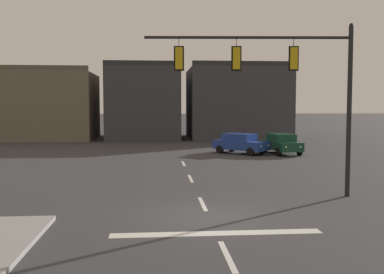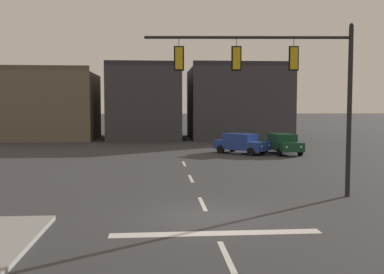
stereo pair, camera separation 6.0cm
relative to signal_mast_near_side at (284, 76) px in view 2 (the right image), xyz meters
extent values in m
plane|color=#353538|center=(-3.53, -3.15, -5.07)|extent=(400.00, 400.00, 0.00)
cube|color=silver|center=(-3.53, -5.15, -5.06)|extent=(6.40, 0.50, 0.01)
cube|color=silver|center=(-3.53, -7.15, -5.06)|extent=(0.16, 2.40, 0.01)
cube|color=silver|center=(-3.53, -1.15, -5.06)|extent=(0.16, 2.40, 0.01)
cube|color=silver|center=(-3.53, 4.85, -5.06)|extent=(0.16, 2.40, 0.01)
cube|color=silver|center=(-3.53, 10.85, -5.06)|extent=(0.16, 2.40, 0.01)
cylinder|color=black|center=(2.75, -0.21, -1.51)|extent=(0.20, 0.20, 7.10)
cylinder|color=black|center=(-1.52, 0.10, 1.59)|extent=(8.54, 0.73, 0.12)
sphere|color=black|center=(2.75, -0.21, 2.09)|extent=(0.18, 0.18, 0.18)
cylinder|color=#56565B|center=(0.38, -0.04, 1.35)|extent=(0.03, 0.03, 0.35)
cube|color=gold|center=(0.38, -0.04, 0.73)|extent=(0.32, 0.26, 0.90)
sphere|color=red|center=(0.39, 0.09, 1.01)|extent=(0.20, 0.20, 0.20)
sphere|color=#2D2314|center=(0.39, 0.09, 0.73)|extent=(0.20, 0.20, 0.20)
sphere|color=black|center=(0.39, 0.09, 0.44)|extent=(0.20, 0.20, 0.20)
cube|color=black|center=(0.38, -0.06, 0.73)|extent=(0.42, 0.06, 1.02)
cylinder|color=#56565B|center=(-1.99, 0.13, 1.35)|extent=(0.03, 0.03, 0.35)
cube|color=gold|center=(-1.99, 0.13, 0.73)|extent=(0.32, 0.26, 0.90)
sphere|color=red|center=(-1.98, 0.26, 1.01)|extent=(0.20, 0.20, 0.20)
sphere|color=#2D2314|center=(-1.98, 0.26, 0.73)|extent=(0.20, 0.20, 0.20)
sphere|color=black|center=(-1.98, 0.26, 0.44)|extent=(0.20, 0.20, 0.20)
cube|color=black|center=(-2.00, 0.11, 0.73)|extent=(0.42, 0.06, 1.02)
cylinder|color=#56565B|center=(-4.36, 0.30, 1.35)|extent=(0.03, 0.03, 0.35)
cube|color=gold|center=(-4.36, 0.30, 0.73)|extent=(0.32, 0.26, 0.90)
sphere|color=red|center=(-4.36, 0.43, 1.01)|extent=(0.20, 0.20, 0.20)
sphere|color=#2D2314|center=(-4.36, 0.43, 0.73)|extent=(0.20, 0.20, 0.20)
sphere|color=black|center=(-4.36, 0.43, 0.44)|extent=(0.20, 0.20, 0.20)
cube|color=black|center=(-4.37, 0.28, 0.73)|extent=(0.42, 0.06, 1.02)
cube|color=#143D28|center=(4.66, 16.13, -4.37)|extent=(2.28, 4.57, 0.70)
cube|color=#143D28|center=(4.65, 16.28, -3.74)|extent=(1.87, 2.63, 0.56)
cube|color=#2D3842|center=(4.73, 15.52, -3.76)|extent=(1.54, 0.42, 0.47)
cube|color=#2D3842|center=(4.51, 17.44, -3.76)|extent=(1.53, 0.39, 0.46)
cylinder|color=black|center=(5.67, 14.79, -4.75)|extent=(0.29, 0.66, 0.64)
cylinder|color=black|center=(3.98, 14.59, -4.75)|extent=(0.29, 0.66, 0.64)
cylinder|color=black|center=(5.34, 17.67, -4.75)|extent=(0.29, 0.66, 0.64)
cylinder|color=black|center=(3.66, 17.48, -4.75)|extent=(0.29, 0.66, 0.64)
sphere|color=silver|center=(5.48, 14.03, -4.32)|extent=(0.16, 0.16, 0.16)
sphere|color=silver|center=(4.34, 13.90, -4.32)|extent=(0.16, 0.16, 0.16)
cube|color=maroon|center=(4.42, 18.30, -4.29)|extent=(1.36, 0.19, 0.12)
cube|color=navy|center=(1.44, 16.57, -4.37)|extent=(4.40, 4.37, 0.70)
cube|color=navy|center=(1.33, 16.68, -3.74)|extent=(2.88, 2.87, 0.56)
cube|color=#2D3842|center=(1.88, 16.14, -3.76)|extent=(1.24, 1.26, 0.47)
cube|color=#2D3842|center=(0.50, 17.50, -3.76)|extent=(1.22, 1.24, 0.46)
cylinder|color=black|center=(3.07, 16.16, -4.75)|extent=(0.61, 0.61, 0.64)
cylinder|color=black|center=(1.88, 14.95, -4.75)|extent=(0.61, 0.61, 0.64)
cylinder|color=black|center=(1.00, 18.20, -4.75)|extent=(0.61, 0.61, 0.64)
cylinder|color=black|center=(-0.19, 16.98, -4.75)|extent=(0.61, 0.61, 0.64)
sphere|color=silver|center=(3.40, 15.45, -4.32)|extent=(0.16, 0.16, 0.16)
sphere|color=silver|center=(2.59, 14.63, -4.32)|extent=(0.16, 0.16, 0.16)
cube|color=maroon|center=(-0.12, 18.10, -4.29)|extent=(0.99, 1.00, 0.12)
cube|color=#665B4C|center=(-18.73, 33.19, -1.31)|extent=(12.81, 9.09, 7.52)
cube|color=brown|center=(-18.73, 28.95, 2.70)|extent=(12.81, 0.60, 0.50)
cube|color=#38383D|center=(-6.73, 34.93, -1.02)|extent=(8.19, 12.57, 8.09)
cube|color=#2B2B30|center=(-6.73, 28.95, 3.27)|extent=(8.19, 0.60, 0.50)
cube|color=#38383D|center=(4.19, 33.77, -1.00)|extent=(11.25, 10.25, 8.13)
cube|color=#2B2B30|center=(4.19, 28.95, 3.31)|extent=(11.25, 0.60, 0.50)
camera|label=1|loc=(-5.33, -18.01, -1.23)|focal=41.09mm
camera|label=2|loc=(-5.27, -18.02, -1.23)|focal=41.09mm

